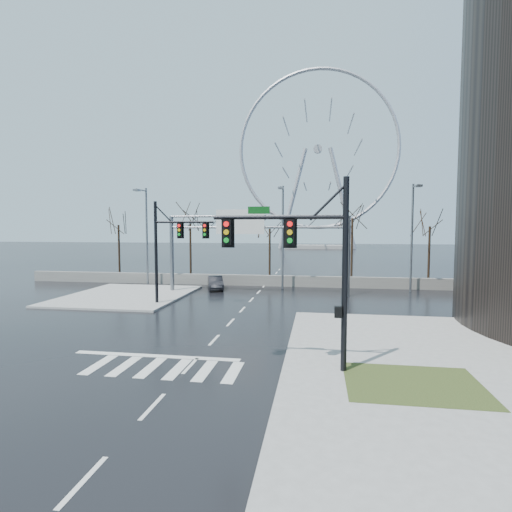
% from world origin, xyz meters
% --- Properties ---
extents(ground, '(260.00, 260.00, 0.00)m').
position_xyz_m(ground, '(0.00, 0.00, 0.00)').
color(ground, black).
rests_on(ground, ground).
extents(sidewalk_near, '(12.00, 12.00, 0.15)m').
position_xyz_m(sidewalk_near, '(10.00, -9.00, 0.07)').
color(sidewalk_near, gray).
rests_on(sidewalk_near, ground).
extents(sidewalk_right_ext, '(12.00, 10.00, 0.15)m').
position_xyz_m(sidewalk_right_ext, '(10.00, 2.00, 0.07)').
color(sidewalk_right_ext, gray).
rests_on(sidewalk_right_ext, ground).
extents(sidewalk_far, '(10.00, 12.00, 0.15)m').
position_xyz_m(sidewalk_far, '(-11.00, 12.00, 0.07)').
color(sidewalk_far, gray).
rests_on(sidewalk_far, ground).
extents(grass_strip, '(5.00, 4.00, 0.02)m').
position_xyz_m(grass_strip, '(9.00, -5.00, 0.15)').
color(grass_strip, '#2C3717').
rests_on(grass_strip, sidewalk_near).
extents(barrier_wall, '(52.00, 0.50, 1.10)m').
position_xyz_m(barrier_wall, '(0.00, 20.00, 0.55)').
color(barrier_wall, slate).
rests_on(barrier_wall, ground).
extents(signal_mast_near, '(5.52, 0.41, 8.00)m').
position_xyz_m(signal_mast_near, '(5.14, -4.04, 4.87)').
color(signal_mast_near, black).
rests_on(signal_mast_near, ground).
extents(signal_mast_far, '(4.72, 0.41, 8.00)m').
position_xyz_m(signal_mast_far, '(-5.87, 8.96, 4.83)').
color(signal_mast_far, black).
rests_on(signal_mast_far, ground).
extents(sign_gantry, '(16.36, 0.40, 7.60)m').
position_xyz_m(sign_gantry, '(-0.38, 14.96, 5.18)').
color(sign_gantry, slate).
rests_on(sign_gantry, ground).
extents(streetlight_left, '(0.50, 2.55, 10.00)m').
position_xyz_m(streetlight_left, '(-12.00, 18.16, 5.89)').
color(streetlight_left, slate).
rests_on(streetlight_left, ground).
extents(streetlight_mid, '(0.50, 2.55, 10.00)m').
position_xyz_m(streetlight_mid, '(2.00, 18.16, 5.89)').
color(streetlight_mid, slate).
rests_on(streetlight_mid, ground).
extents(streetlight_right, '(0.50, 2.55, 10.00)m').
position_xyz_m(streetlight_right, '(14.00, 18.16, 5.89)').
color(streetlight_right, slate).
rests_on(streetlight_right, ground).
extents(tree_far_left, '(3.50, 3.50, 7.00)m').
position_xyz_m(tree_far_left, '(-18.00, 24.00, 5.57)').
color(tree_far_left, black).
rests_on(tree_far_left, ground).
extents(tree_left, '(3.75, 3.75, 7.50)m').
position_xyz_m(tree_left, '(-9.00, 23.50, 5.98)').
color(tree_left, black).
rests_on(tree_left, ground).
extents(tree_center, '(3.25, 3.25, 6.50)m').
position_xyz_m(tree_center, '(0.00, 24.50, 5.17)').
color(tree_center, black).
rests_on(tree_center, ground).
extents(tree_right, '(3.90, 3.90, 7.80)m').
position_xyz_m(tree_right, '(9.00, 23.50, 6.22)').
color(tree_right, black).
rests_on(tree_right, ground).
extents(tree_far_right, '(3.40, 3.40, 6.80)m').
position_xyz_m(tree_far_right, '(17.00, 24.00, 5.41)').
color(tree_far_right, black).
rests_on(tree_far_right, ground).
extents(ferris_wheel, '(45.00, 6.00, 50.91)m').
position_xyz_m(ferris_wheel, '(5.00, 95.00, 26.13)').
color(ferris_wheel, gray).
rests_on(ferris_wheel, ground).
extents(car, '(2.52, 4.14, 1.29)m').
position_xyz_m(car, '(-4.38, 17.00, 0.64)').
color(car, black).
rests_on(car, ground).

